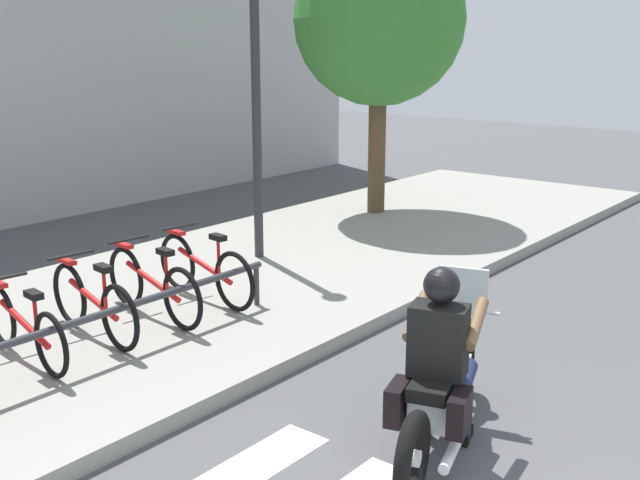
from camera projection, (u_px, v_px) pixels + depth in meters
motorcycle at (442, 389)px, 5.74m from camera, size 2.13×0.91×1.22m
rider at (441, 347)px, 5.58m from camera, size 0.73×0.66×1.44m
bicycle_3 at (24, 326)px, 6.94m from camera, size 0.48×1.60×0.72m
bicycle_4 at (93, 303)px, 7.48m from camera, size 0.48×1.61×0.78m
bicycle_5 at (153, 285)px, 8.03m from camera, size 0.48×1.71×0.79m
bicycle_6 at (204, 269)px, 8.58m from camera, size 0.48×1.71×0.80m
bike_rack at (59, 331)px, 6.58m from camera, size 4.97×0.07×0.49m
street_lamp at (255, 64)px, 9.79m from camera, size 0.28×0.28×4.45m
tree_near_rack at (379, 20)px, 12.39m from camera, size 2.77×2.77×4.69m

